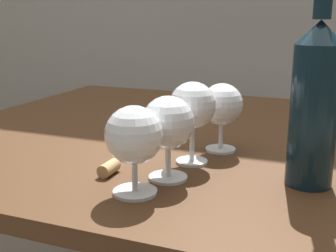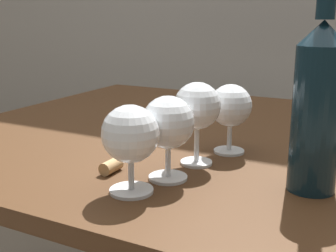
{
  "view_description": "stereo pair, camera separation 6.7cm",
  "coord_description": "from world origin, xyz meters",
  "px_view_note": "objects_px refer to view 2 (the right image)",
  "views": [
    {
      "loc": [
        0.3,
        -0.9,
        0.99
      ],
      "look_at": [
        0.06,
        -0.29,
        0.82
      ],
      "focal_mm": 46.42,
      "sensor_mm": 36.0,
      "label": 1
    },
    {
      "loc": [
        0.36,
        -0.87,
        0.99
      ],
      "look_at": [
        0.06,
        -0.29,
        0.82
      ],
      "focal_mm": 46.42,
      "sensor_mm": 36.0,
      "label": 2
    }
  ],
  "objects_px": {
    "wine_glass_chardonnay": "(130,135)",
    "wine_bottle": "(317,104)",
    "wine_glass_amber": "(197,107)",
    "wine_glass_cabernet": "(168,125)",
    "wine_glass_empty": "(231,107)",
    "cork": "(111,166)"
  },
  "relations": [
    {
      "from": "wine_glass_chardonnay",
      "to": "wine_bottle",
      "type": "distance_m",
      "value": 0.27
    },
    {
      "from": "wine_glass_amber",
      "to": "wine_glass_cabernet",
      "type": "bearing_deg",
      "value": -97.18
    },
    {
      "from": "wine_glass_empty",
      "to": "wine_bottle",
      "type": "bearing_deg",
      "value": -34.43
    },
    {
      "from": "wine_glass_chardonnay",
      "to": "wine_glass_empty",
      "type": "relative_size",
      "value": 1.0
    },
    {
      "from": "wine_bottle",
      "to": "wine_glass_cabernet",
      "type": "bearing_deg",
      "value": -164.13
    },
    {
      "from": "wine_glass_empty",
      "to": "wine_bottle",
      "type": "xyz_separation_m",
      "value": [
        0.17,
        -0.12,
        0.04
      ]
    },
    {
      "from": "wine_bottle",
      "to": "wine_glass_chardonnay",
      "type": "bearing_deg",
      "value": -150.55
    },
    {
      "from": "wine_glass_empty",
      "to": "cork",
      "type": "distance_m",
      "value": 0.25
    },
    {
      "from": "wine_glass_amber",
      "to": "wine_glass_empty",
      "type": "relative_size",
      "value": 1.11
    },
    {
      "from": "wine_glass_empty",
      "to": "cork",
      "type": "xyz_separation_m",
      "value": [
        -0.14,
        -0.19,
        -0.08
      ]
    },
    {
      "from": "cork",
      "to": "wine_glass_empty",
      "type": "bearing_deg",
      "value": 54.81
    },
    {
      "from": "wine_glass_amber",
      "to": "cork",
      "type": "bearing_deg",
      "value": -135.8
    },
    {
      "from": "wine_glass_cabernet",
      "to": "cork",
      "type": "xyz_separation_m",
      "value": [
        -0.1,
        -0.02,
        -0.08
      ]
    },
    {
      "from": "wine_glass_amber",
      "to": "wine_bottle",
      "type": "xyz_separation_m",
      "value": [
        0.2,
        -0.03,
        0.03
      ]
    },
    {
      "from": "wine_glass_cabernet",
      "to": "wine_bottle",
      "type": "xyz_separation_m",
      "value": [
        0.21,
        0.06,
        0.04
      ]
    },
    {
      "from": "wine_glass_cabernet",
      "to": "wine_bottle",
      "type": "relative_size",
      "value": 0.41
    },
    {
      "from": "wine_glass_empty",
      "to": "wine_bottle",
      "type": "height_order",
      "value": "wine_bottle"
    },
    {
      "from": "wine_glass_chardonnay",
      "to": "wine_glass_cabernet",
      "type": "relative_size",
      "value": 0.98
    },
    {
      "from": "wine_glass_amber",
      "to": "wine_bottle",
      "type": "height_order",
      "value": "wine_bottle"
    },
    {
      "from": "wine_glass_empty",
      "to": "wine_glass_amber",
      "type": "bearing_deg",
      "value": -107.92
    },
    {
      "from": "wine_glass_chardonnay",
      "to": "cork",
      "type": "distance_m",
      "value": 0.12
    },
    {
      "from": "wine_glass_cabernet",
      "to": "wine_glass_amber",
      "type": "height_order",
      "value": "wine_glass_amber"
    }
  ]
}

